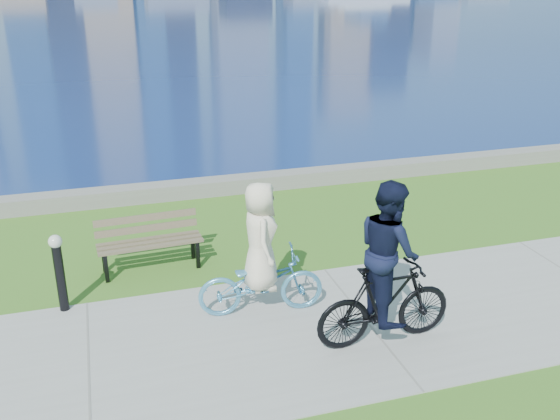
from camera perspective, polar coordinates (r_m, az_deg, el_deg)
The scene contains 8 objects.
ground at distance 9.58m, azimuth 7.86°, elevation -10.08°, with size 320.00×320.00×0.00m, color #34631A.
concrete_path at distance 9.57m, azimuth 7.87°, elevation -10.03°, with size 80.00×3.50×0.02m, color gray.
seawall at distance 14.82m, azimuth -1.96°, elevation 2.57°, with size 90.00×0.50×0.35m, color slate.
bay_water at distance 79.59m, azimuth -14.91°, elevation 17.26°, with size 320.00×131.00×0.01m, color navy.
park_bench at distance 11.06m, azimuth -11.90°, elevation -2.52°, with size 1.82×0.72×0.92m.
bollard_lamp at distance 9.99m, azimuth -19.55°, elevation -5.04°, with size 0.21×0.21×1.27m.
cyclist_woman at distance 9.34m, azimuth -1.79°, elevation -5.13°, with size 0.87×1.97×2.09m.
cyclist_man at distance 8.63m, azimuth 9.72°, elevation -6.14°, with size 0.75×2.00×2.39m.
Camera 1 is at (-3.57, -7.35, 4.99)m, focal length 40.00 mm.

